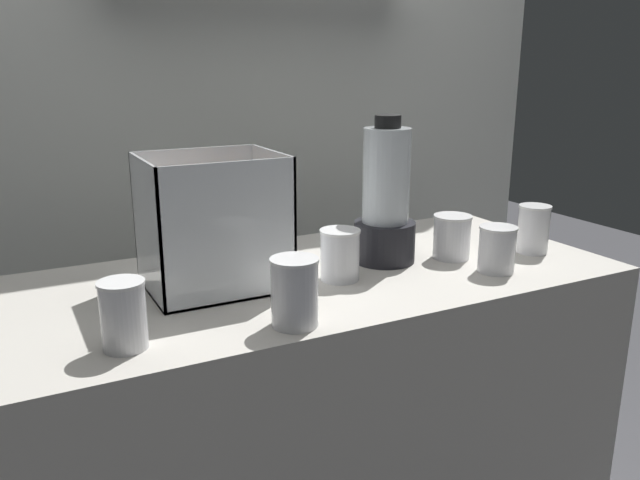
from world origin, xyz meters
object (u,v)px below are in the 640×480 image
Objects in this scene: juice_cup_beet_left at (295,296)px; juice_cup_beet_middle at (340,258)px; juice_cup_pomegranate_far_left at (124,318)px; carrot_display_bin at (216,246)px; juice_cup_mango_rightmost at (533,232)px; juice_cup_beet_right at (452,239)px; blender_pitcher at (385,204)px; juice_cup_pomegranate_far_right at (497,252)px.

juice_cup_beet_middle is at bearing 43.28° from juice_cup_beet_left.
juice_cup_pomegranate_far_left is at bearing 171.55° from juice_cup_beet_left.
juice_cup_pomegranate_far_left is 0.52m from juice_cup_beet_middle.
carrot_display_bin reaches higher than juice_cup_mango_rightmost.
juice_cup_beet_left is 0.57m from juice_cup_beet_right.
blender_pitcher is 2.93× the size of juice_cup_pomegranate_far_left.
juice_cup_beet_middle is 0.55m from juice_cup_mango_rightmost.
juice_cup_beet_middle is (-0.16, -0.07, -0.09)m from blender_pitcher.
juice_cup_pomegranate_far_left reaches higher than juice_cup_beet_middle.
blender_pitcher is at bearing -2.00° from carrot_display_bin.
blender_pitcher reaches higher than juice_cup_beet_left.
juice_cup_pomegranate_far_left is 1.05× the size of juice_cup_beet_middle.
juice_cup_beet_middle is at bearing -18.15° from carrot_display_bin.
juice_cup_beet_right is at bearing -18.93° from blender_pitcher.
juice_cup_pomegranate_far_left reaches higher than juice_cup_beet_right.
juice_cup_beet_left is 1.20× the size of juice_cup_pomegranate_far_right.
juice_cup_beet_right is at bearing 165.22° from juice_cup_mango_rightmost.
juice_cup_mango_rightmost is at bearing 11.14° from juice_cup_beet_left.
juice_cup_pomegranate_far_left reaches higher than juice_cup_pomegranate_far_right.
juice_cup_beet_left reaches higher than juice_cup_pomegranate_far_right.
juice_cup_mango_rightmost is at bearing -16.58° from blender_pitcher.
juice_cup_pomegranate_far_right is at bearing -79.48° from juice_cup_beet_right.
carrot_display_bin reaches higher than juice_cup_beet_right.
juice_cup_beet_left is (0.30, -0.04, 0.00)m from juice_cup_pomegranate_far_left.
juice_cup_beet_middle is 1.06× the size of juice_cup_pomegranate_far_right.
blender_pitcher is (0.42, -0.01, 0.05)m from carrot_display_bin.
juice_cup_beet_right is 0.14m from juice_cup_pomegranate_far_right.
juice_cup_pomegranate_far_left is at bearing -174.43° from juice_cup_mango_rightmost.
blender_pitcher is 2.72× the size of juice_cup_beet_left.
juice_cup_beet_right is 0.22m from juice_cup_mango_rightmost.
carrot_display_bin is 2.65× the size of juice_cup_beet_right.
carrot_display_bin is 2.39× the size of juice_cup_pomegranate_far_left.
carrot_display_bin is at bearing 170.96° from juice_cup_mango_rightmost.
carrot_display_bin is at bearing 161.85° from juice_cup_beet_middle.
blender_pitcher is at bearing 23.14° from juice_cup_beet_middle.
juice_cup_beet_left is at bearing -8.45° from juice_cup_pomegranate_far_left.
juice_cup_pomegranate_far_left is at bearing -136.56° from carrot_display_bin.
juice_cup_beet_right is (0.59, -0.07, -0.04)m from carrot_display_bin.
carrot_display_bin is at bearing 173.13° from juice_cup_beet_right.
blender_pitcher is 3.25× the size of juice_cup_beet_right.
juice_cup_mango_rightmost is (0.55, -0.04, 0.00)m from juice_cup_beet_middle.
juice_cup_beet_left is 1.13× the size of juice_cup_beet_middle.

